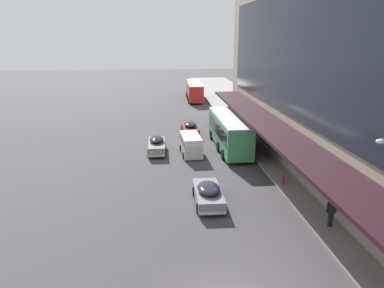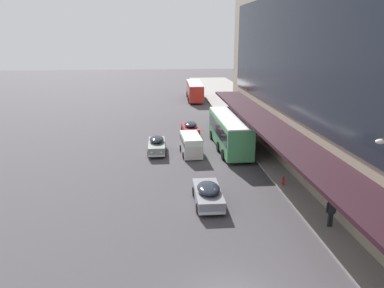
{
  "view_description": "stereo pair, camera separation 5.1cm",
  "coord_description": "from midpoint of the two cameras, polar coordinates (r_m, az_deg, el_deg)",
  "views": [
    {
      "loc": [
        -3.11,
        -13.65,
        11.25
      ],
      "look_at": [
        0.02,
        18.91,
        1.78
      ],
      "focal_mm": 35.0,
      "sensor_mm": 36.0,
      "label": 1
    },
    {
      "loc": [
        -3.06,
        -13.66,
        11.25
      ],
      "look_at": [
        0.02,
        18.91,
        1.78
      ],
      "focal_mm": 35.0,
      "sensor_mm": 36.0,
      "label": 2
    }
  ],
  "objects": [
    {
      "name": "sedan_lead_near",
      "position": [
        26.16,
        2.43,
        -7.56
      ],
      "size": [
        1.96,
        4.78,
        1.47
      ],
      "color": "gray",
      "rests_on": "ground"
    },
    {
      "name": "vw_van",
      "position": [
        36.72,
        -0.24,
        0.1
      ],
      "size": [
        2.05,
        4.62,
        1.96
      ],
      "color": "beige",
      "rests_on": "ground"
    },
    {
      "name": "fire_hydrant",
      "position": [
        29.89,
        13.69,
        -5.42
      ],
      "size": [
        0.2,
        0.4,
        0.7
      ],
      "color": "red",
      "rests_on": "sidewalk_kerb"
    },
    {
      "name": "transit_bus_kerbside_rear",
      "position": [
        68.5,
        0.35,
        8.24
      ],
      "size": [
        2.99,
        11.39,
        3.17
      ],
      "color": "#AC251B",
      "rests_on": "ground"
    },
    {
      "name": "sedan_far_back",
      "position": [
        44.39,
        -0.33,
        2.47
      ],
      "size": [
        1.96,
        4.8,
        1.52
      ],
      "color": "#AD2123",
      "rests_on": "ground"
    },
    {
      "name": "sedan_oncoming_rear",
      "position": [
        37.52,
        -5.45,
        -0.11
      ],
      "size": [
        1.79,
        4.71,
        1.59
      ],
      "color": "gray",
      "rests_on": "ground"
    },
    {
      "name": "pedestrian_at_kerb",
      "position": [
        24.23,
        20.41,
        -9.5
      ],
      "size": [
        0.62,
        0.33,
        1.86
      ],
      "color": "black",
      "rests_on": "sidewalk_kerb"
    },
    {
      "name": "transit_bus_kerbside_front",
      "position": [
        38.48,
        5.64,
        2.06
      ],
      "size": [
        2.81,
        11.2,
        3.38
      ],
      "color": "#439256",
      "rests_on": "ground"
    }
  ]
}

